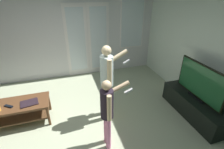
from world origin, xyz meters
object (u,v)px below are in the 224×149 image
Objects in this scene: person_child at (108,109)px; tv_remote_black at (9,106)px; flat_screen_tv at (200,82)px; tv_stand at (194,106)px; laptop_closed at (29,103)px; coffee_table at (22,108)px; person_adult at (108,77)px.

person_child is 1.91m from tv_remote_black.
tv_remote_black is (-3.53, 0.76, -0.32)m from flat_screen_tv.
tv_stand is 4.83× the size of laptop_closed.
person_child is 1.62m from laptop_closed.
flat_screen_tv is at bearing 6.26° from person_child.
coffee_table is 6.02× the size of tv_remote_black.
person_adult is (-1.71, 0.51, 0.70)m from tv_stand.
tv_stand is at bearing -16.66° from person_adult.
laptop_closed reaches higher than coffee_table.
person_child is (-0.20, -0.72, -0.16)m from person_adult.
person_child reaches higher than flat_screen_tv.
tv_remote_black is at bearing 149.12° from person_child.
coffee_table is at bearing 166.32° from flat_screen_tv.
tv_stand is 2.00m from person_child.
person_child is at bearing -105.78° from person_adult.
person_child is at bearing 3.80° from tv_remote_black.
coffee_table is 0.82× the size of person_child.
coffee_table is 3.45m from tv_stand.
tv_stand is at bearing -65.06° from flat_screen_tv.
tv_stand is 0.99× the size of person_adult.
flat_screen_tv is 1.79m from person_adult.
flat_screen_tv reaches higher than coffee_table.
tv_stand is 0.57m from flat_screen_tv.
flat_screen_tv reaches higher than tv_stand.
person_adult is (-1.71, 0.51, 0.13)m from flat_screen_tv.
tv_stand is 1.92m from person_adult.
tv_remote_black is at bearing 167.86° from flat_screen_tv.
laptop_closed is at bearing 34.74° from tv_remote_black.
person_adult is 4.90× the size of laptop_closed.
person_child is at bearing -173.86° from tv_stand.
person_adult is at bearing -10.61° from coffee_table.
person_adult is 1.22× the size of person_child.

